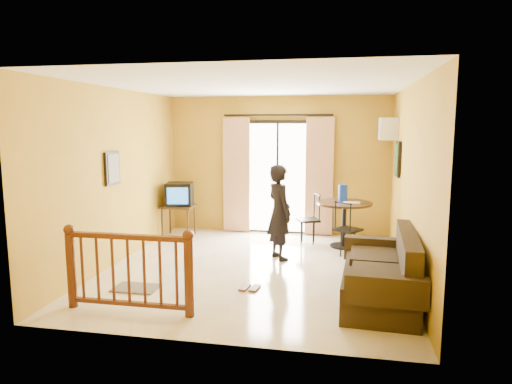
% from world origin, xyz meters
% --- Properties ---
extents(ground, '(5.00, 5.00, 0.00)m').
position_xyz_m(ground, '(0.00, 0.00, 0.00)').
color(ground, beige).
rests_on(ground, ground).
extents(room_shell, '(5.00, 5.00, 5.00)m').
position_xyz_m(room_shell, '(0.00, 0.00, 1.70)').
color(room_shell, white).
rests_on(room_shell, ground).
extents(balcony_door, '(2.25, 0.14, 2.46)m').
position_xyz_m(balcony_door, '(0.00, 2.43, 1.19)').
color(balcony_door, black).
rests_on(balcony_door, ground).
extents(tv_table, '(0.64, 0.53, 0.63)m').
position_xyz_m(tv_table, '(-1.90, 1.78, 0.56)').
color(tv_table, black).
rests_on(tv_table, ground).
extents(television, '(0.59, 0.55, 0.46)m').
position_xyz_m(television, '(-1.87, 1.77, 0.86)').
color(television, black).
rests_on(television, tv_table).
extents(picture_left, '(0.05, 0.42, 0.52)m').
position_xyz_m(picture_left, '(-2.22, -0.20, 1.55)').
color(picture_left, black).
rests_on(picture_left, room_shell).
extents(dining_table, '(1.00, 1.00, 0.83)m').
position_xyz_m(dining_table, '(1.35, 1.59, 0.66)').
color(dining_table, black).
rests_on(dining_table, ground).
extents(water_jug, '(0.17, 0.17, 0.31)m').
position_xyz_m(water_jug, '(1.32, 1.68, 0.99)').
color(water_jug, '#1333B8').
rests_on(water_jug, dining_table).
extents(serving_tray, '(0.29, 0.20, 0.02)m').
position_xyz_m(serving_tray, '(1.48, 1.49, 0.84)').
color(serving_tray, silver).
rests_on(serving_tray, dining_table).
extents(dining_chairs, '(1.28, 1.22, 0.95)m').
position_xyz_m(dining_chairs, '(1.06, 1.38, 0.00)').
color(dining_chairs, black).
rests_on(dining_chairs, ground).
extents(air_conditioner, '(0.31, 0.60, 0.40)m').
position_xyz_m(air_conditioner, '(2.09, 1.95, 2.15)').
color(air_conditioner, white).
rests_on(air_conditioner, room_shell).
extents(botanical_print, '(0.05, 0.50, 0.60)m').
position_xyz_m(botanical_print, '(2.22, 1.30, 1.65)').
color(botanical_print, black).
rests_on(botanical_print, room_shell).
extents(coffee_table, '(0.50, 0.89, 0.40)m').
position_xyz_m(coffee_table, '(1.85, 0.47, 0.26)').
color(coffee_table, black).
rests_on(coffee_table, ground).
extents(bowl, '(0.24, 0.24, 0.06)m').
position_xyz_m(bowl, '(1.85, 0.49, 0.43)').
color(bowl, brown).
rests_on(bowl, coffee_table).
extents(sofa, '(0.97, 1.93, 0.90)m').
position_xyz_m(sofa, '(1.86, -1.02, 0.34)').
color(sofa, black).
rests_on(sofa, ground).
extents(standing_person, '(0.64, 0.69, 1.58)m').
position_xyz_m(standing_person, '(0.30, 0.62, 0.79)').
color(standing_person, black).
rests_on(standing_person, ground).
extents(stair_balustrade, '(1.63, 0.13, 1.04)m').
position_xyz_m(stair_balustrade, '(-1.15, -1.90, 0.56)').
color(stair_balustrade, '#471E0F').
rests_on(stair_balustrade, ground).
extents(doormat, '(0.60, 0.40, 0.02)m').
position_xyz_m(doormat, '(-1.42, -1.17, 0.01)').
color(doormat, '#625B4F').
rests_on(doormat, ground).
extents(sandals, '(0.27, 0.26, 0.03)m').
position_xyz_m(sandals, '(0.11, -0.89, 0.01)').
color(sandals, brown).
rests_on(sandals, ground).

